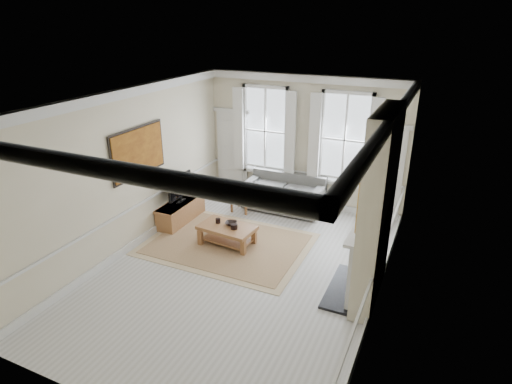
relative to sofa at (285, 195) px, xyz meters
The scene contains 23 objects.
floor 3.14m from the sofa, 84.38° to the right, with size 7.20×7.20×0.00m, color #B7B5AD.
ceiling 4.35m from the sofa, 84.38° to the right, with size 7.20×7.20×0.00m, color white.
back_wall 1.45m from the sofa, 58.13° to the left, with size 5.20×5.20×0.00m, color beige.
left_wall 4.08m from the sofa, 126.43° to the right, with size 7.20×7.20×0.00m, color beige.
right_wall 4.46m from the sofa, 46.92° to the right, with size 7.20×7.20×0.00m, color beige.
window_left 1.76m from the sofa, 149.27° to the left, with size 1.26×0.20×2.20m, color #B2BCC6, non-canonical shape.
window_right 2.09m from the sofa, 18.06° to the left, with size 1.26×0.20×2.20m, color #B2BCC6, non-canonical shape.
door_left 1.96m from the sofa, 165.46° to the left, with size 0.90×0.08×2.30m, color silver.
door_right 2.52m from the sofa, 10.87° to the left, with size 0.90×0.08×2.30m, color silver.
painting 3.97m from the sofa, 128.76° to the right, with size 0.05×1.66×1.06m, color #A8681C.
chimney_breast 4.20m from the sofa, 46.79° to the right, with size 0.35×1.70×3.38m, color beige.
hearth 3.73m from the sofa, 51.58° to the right, with size 0.55×1.50×0.05m, color black.
fireplace 3.86m from the sofa, 49.25° to the right, with size 0.21×1.45×1.33m.
mirror 4.20m from the sofa, 49.13° to the right, with size 0.06×1.26×1.06m, color gold.
sofa is the anchor object (origin of this frame).
side_table 1.11m from the sofa, 148.85° to the right, with size 0.60×0.60×0.59m.
rug 2.39m from the sofa, 101.13° to the right, with size 3.50×2.60×0.02m, color #926D4B.
coffee_table 2.36m from the sofa, 101.13° to the right, with size 1.27×0.81×0.45m.
ceramic_pot_a 2.38m from the sofa, 107.30° to the right, with size 0.11×0.11×0.11m, color black.
ceramic_pot_b 2.38m from the sofa, 96.17° to the right, with size 0.15×0.15×0.11m, color black.
bowl 2.25m from the sofa, 100.38° to the right, with size 0.26×0.26×0.06m, color black.
tv_stand 2.69m from the sofa, 139.29° to the right, with size 0.47×1.47×0.52m, color brown.
tv 2.72m from the sofa, 138.97° to the right, with size 0.08×0.90×0.68m.
Camera 1 is at (3.27, -6.51, 4.69)m, focal length 30.00 mm.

